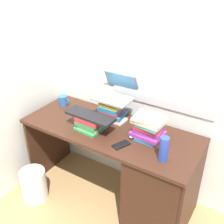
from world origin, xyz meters
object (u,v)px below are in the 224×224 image
at_px(keyboard, 90,116).
at_px(wastebasket, 34,184).
at_px(desk, 148,177).
at_px(cell_phone, 121,145).
at_px(water_bottle, 164,149).
at_px(book_stack_side, 149,127).
at_px(book_stack_tall, 112,110).
at_px(book_stack_keyboard_riser, 90,123).
at_px(computer_mouse, 133,135).
at_px(mug, 63,100).
at_px(laptop, 116,92).

bearing_deg(keyboard, wastebasket, -142.66).
relative_size(desk, cell_phone, 10.99).
xyz_separation_m(keyboard, water_bottle, (0.66, -0.05, -0.03)).
distance_m(water_bottle, wastebasket, 1.32).
bearing_deg(book_stack_side, book_stack_tall, 164.69).
bearing_deg(book_stack_keyboard_riser, computer_mouse, 14.16).
bearing_deg(computer_mouse, water_bottle, -24.91).
relative_size(book_stack_tall, cell_phone, 1.76).
bearing_deg(computer_mouse, book_stack_tall, 153.35).
bearing_deg(book_stack_tall, water_bottle, -25.75).
height_order(book_stack_side, mug, book_stack_side).
relative_size(desk, computer_mouse, 14.37).
xyz_separation_m(computer_mouse, wastebasket, (-0.79, -0.41, -0.60)).
relative_size(book_stack_side, wastebasket, 0.84).
height_order(laptop, wastebasket, laptop).
bearing_deg(cell_phone, laptop, 148.87).
height_order(laptop, cell_phone, laptop).
distance_m(book_stack_tall, wastebasket, 1.01).
bearing_deg(book_stack_tall, keyboard, -105.89).
height_order(book_stack_tall, mug, book_stack_tall).
height_order(keyboard, cell_phone, keyboard).
distance_m(keyboard, water_bottle, 0.66).
bearing_deg(mug, laptop, 8.51).
xyz_separation_m(desk, book_stack_side, (-0.05, 0.06, 0.44)).
xyz_separation_m(keyboard, cell_phone, (0.33, -0.06, -0.12)).
xyz_separation_m(mug, water_bottle, (1.14, -0.27, 0.05)).
bearing_deg(laptop, desk, -27.14).
bearing_deg(book_stack_tall, desk, -20.31).
distance_m(computer_mouse, cell_phone, 0.15).
xyz_separation_m(book_stack_side, cell_phone, (-0.13, -0.19, -0.10)).
distance_m(book_stack_tall, computer_mouse, 0.33).
bearing_deg(desk, laptop, 152.86).
relative_size(book_stack_keyboard_riser, laptop, 0.72).
xyz_separation_m(desk, wastebasket, (-0.95, -0.38, -0.25)).
xyz_separation_m(mug, wastebasket, (0.04, -0.53, -0.63)).
bearing_deg(wastebasket, book_stack_tall, 47.26).
xyz_separation_m(water_bottle, wastebasket, (-1.10, -0.26, -0.67)).
height_order(water_bottle, wastebasket, water_bottle).
bearing_deg(cell_phone, wastebasket, -138.94).
relative_size(desk, laptop, 4.81).
xyz_separation_m(water_bottle, cell_phone, (-0.33, -0.01, -0.09)).
height_order(mug, water_bottle, water_bottle).
bearing_deg(desk, cell_phone, -144.71).
relative_size(desk, mug, 12.45).
height_order(book_stack_keyboard_riser, cell_phone, book_stack_keyboard_riser).
height_order(keyboard, water_bottle, water_bottle).
xyz_separation_m(mug, cell_phone, (0.81, -0.28, -0.04)).
relative_size(book_stack_keyboard_riser, book_stack_side, 0.89).
bearing_deg(book_stack_tall, mug, -177.99).
xyz_separation_m(desk, book_stack_keyboard_riser, (-0.52, -0.07, 0.39)).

